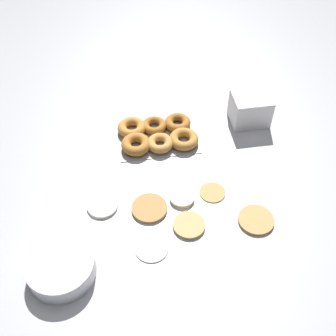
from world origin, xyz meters
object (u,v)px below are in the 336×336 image
(pancake_4, at_px, (182,197))
(pancake_6, at_px, (152,247))
(pancake_0, at_px, (102,206))
(pancake_3, at_px, (212,192))
(pancake_1, at_px, (189,225))
(pancake_2, at_px, (256,220))
(batter_bowl, at_px, (61,267))
(donut_tray, at_px, (157,135))
(container_stack, at_px, (250,109))
(pancake_5, at_px, (149,208))

(pancake_4, relative_size, pancake_6, 0.80)
(pancake_0, distance_m, pancake_6, 0.23)
(pancake_3, xyz_separation_m, pancake_4, (0.11, 0.01, 0.00))
(pancake_1, height_order, pancake_6, pancake_1)
(pancake_2, relative_size, batter_bowl, 0.58)
(pancake_4, height_order, batter_bowl, batter_bowl)
(pancake_6, distance_m, donut_tray, 0.48)
(donut_tray, distance_m, container_stack, 0.38)
(pancake_1, relative_size, container_stack, 0.72)
(pancake_6, distance_m, container_stack, 0.69)
(pancake_4, xyz_separation_m, pancake_5, (0.11, 0.03, -0.00))
(pancake_0, relative_size, donut_tray, 0.34)
(pancake_0, height_order, pancake_6, pancake_0)
(pancake_2, xyz_separation_m, pancake_3, (0.11, -0.13, -0.00))
(donut_tray, relative_size, batter_bowl, 1.52)
(pancake_5, distance_m, container_stack, 0.58)
(pancake_6, relative_size, container_stack, 0.73)
(pancake_1, distance_m, pancake_4, 0.11)
(pancake_4, distance_m, container_stack, 0.48)
(pancake_2, height_order, container_stack, container_stack)
(pancake_6, bearing_deg, pancake_3, -142.11)
(pancake_6, bearing_deg, donut_tray, -99.84)
(donut_tray, height_order, batter_bowl, batter_bowl)
(pancake_1, height_order, pancake_3, pancake_1)
(pancake_0, bearing_deg, pancake_3, 179.94)
(pancake_2, bearing_deg, pancake_6, 7.66)
(donut_tray, bearing_deg, pancake_6, 80.16)
(batter_bowl, bearing_deg, pancake_4, -151.66)
(pancake_2, xyz_separation_m, batter_bowl, (0.61, 0.09, 0.03))
(pancake_2, height_order, pancake_5, pancake_5)
(pancake_5, bearing_deg, pancake_1, 143.47)
(batter_bowl, bearing_deg, pancake_5, -146.25)
(container_stack, bearing_deg, pancake_0, 29.45)
(pancake_1, relative_size, pancake_5, 0.87)
(pancake_0, bearing_deg, batter_bowl, 60.07)
(pancake_1, xyz_separation_m, pancake_6, (0.13, 0.06, -0.00))
(pancake_0, xyz_separation_m, pancake_5, (-0.15, 0.04, 0.00))
(pancake_0, bearing_deg, container_stack, -150.55)
(pancake_1, bearing_deg, pancake_2, 176.31)
(pancake_2, relative_size, pancake_4, 1.37)
(batter_bowl, bearing_deg, container_stack, -142.33)
(pancake_3, relative_size, donut_tray, 0.29)
(pancake_2, xyz_separation_m, pancake_6, (0.34, 0.05, -0.00))
(pancake_5, bearing_deg, pancake_3, -171.03)
(batter_bowl, bearing_deg, pancake_6, -171.27)
(pancake_0, relative_size, pancake_1, 0.99)
(pancake_3, bearing_deg, pancake_0, -0.06)
(pancake_1, bearing_deg, pancake_0, -24.30)
(pancake_6, height_order, container_stack, container_stack)
(pancake_1, bearing_deg, pancake_4, -88.91)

